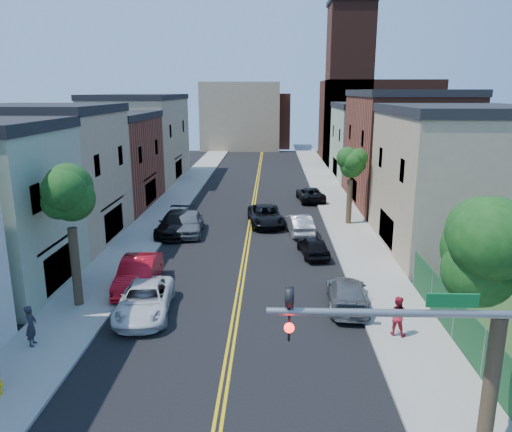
# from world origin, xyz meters

# --- Properties ---
(sidewalk_left) EXTENTS (3.20, 100.00, 0.15)m
(sidewalk_left) POSITION_xyz_m (-7.90, 40.00, 0.07)
(sidewalk_left) COLOR gray
(sidewalk_left) RESTS_ON ground
(sidewalk_right) EXTENTS (3.20, 100.00, 0.15)m
(sidewalk_right) POSITION_xyz_m (7.90, 40.00, 0.07)
(sidewalk_right) COLOR gray
(sidewalk_right) RESTS_ON ground
(curb_left) EXTENTS (0.30, 100.00, 0.15)m
(curb_left) POSITION_xyz_m (-6.15, 40.00, 0.07)
(curb_left) COLOR gray
(curb_left) RESTS_ON ground
(curb_right) EXTENTS (0.30, 100.00, 0.15)m
(curb_right) POSITION_xyz_m (6.15, 40.00, 0.07)
(curb_right) COLOR gray
(curb_right) RESTS_ON ground
(bldg_left_tan_near) EXTENTS (9.00, 10.00, 9.00)m
(bldg_left_tan_near) POSITION_xyz_m (-14.00, 25.00, 4.50)
(bldg_left_tan_near) COLOR #998466
(bldg_left_tan_near) RESTS_ON ground
(bldg_left_brick) EXTENTS (9.00, 12.00, 8.00)m
(bldg_left_brick) POSITION_xyz_m (-14.00, 36.00, 4.00)
(bldg_left_brick) COLOR brown
(bldg_left_brick) RESTS_ON ground
(bldg_left_tan_far) EXTENTS (9.00, 16.00, 9.50)m
(bldg_left_tan_far) POSITION_xyz_m (-14.00, 50.00, 4.75)
(bldg_left_tan_far) COLOR #998466
(bldg_left_tan_far) RESTS_ON ground
(bldg_right_tan) EXTENTS (9.00, 12.00, 9.00)m
(bldg_right_tan) POSITION_xyz_m (14.00, 24.00, 4.50)
(bldg_right_tan) COLOR #998466
(bldg_right_tan) RESTS_ON ground
(bldg_right_brick) EXTENTS (9.00, 14.00, 10.00)m
(bldg_right_brick) POSITION_xyz_m (14.00, 38.00, 5.00)
(bldg_right_brick) COLOR brown
(bldg_right_brick) RESTS_ON ground
(bldg_right_palegrn) EXTENTS (9.00, 12.00, 8.50)m
(bldg_right_palegrn) POSITION_xyz_m (14.00, 52.00, 4.25)
(bldg_right_palegrn) COLOR gray
(bldg_right_palegrn) RESTS_ON ground
(church) EXTENTS (16.20, 14.20, 22.60)m
(church) POSITION_xyz_m (16.33, 67.07, 7.24)
(church) COLOR #4C2319
(church) RESTS_ON ground
(backdrop_left) EXTENTS (14.00, 8.00, 12.00)m
(backdrop_left) POSITION_xyz_m (-4.00, 82.00, 6.00)
(backdrop_left) COLOR #998466
(backdrop_left) RESTS_ON ground
(backdrop_center) EXTENTS (10.00, 8.00, 10.00)m
(backdrop_center) POSITION_xyz_m (0.00, 86.00, 5.00)
(backdrop_center) COLOR brown
(backdrop_center) RESTS_ON ground
(fence_right) EXTENTS (0.04, 15.00, 1.90)m
(fence_right) POSITION_xyz_m (9.50, 9.50, 1.10)
(fence_right) COLOR #143F1E
(fence_right) RESTS_ON sidewalk_right
(tree_left_mid) EXTENTS (5.20, 5.20, 9.29)m
(tree_left_mid) POSITION_xyz_m (-7.88, 14.01, 6.58)
(tree_left_mid) COLOR #392C1C
(tree_left_mid) RESTS_ON sidewalk_left
(tree_right_far) EXTENTS (4.40, 4.40, 8.03)m
(tree_right_far) POSITION_xyz_m (7.92, 30.01, 5.76)
(tree_right_far) COLOR #392C1C
(tree_right_far) RESTS_ON sidewalk_right
(traffic_signal) EXTENTS (5.50, 0.31, 7.20)m
(traffic_signal) POSITION_xyz_m (5.87, -0.50, 4.79)
(traffic_signal) COLOR slate
(traffic_signal) RESTS_ON sidewalk_right
(red_sedan) EXTENTS (2.03, 5.28, 1.72)m
(red_sedan) POSITION_xyz_m (-5.50, 16.41, 0.86)
(red_sedan) COLOR #B60C19
(red_sedan) RESTS_ON ground
(white_pickup) EXTENTS (2.90, 5.46, 1.46)m
(white_pickup) POSITION_xyz_m (-4.38, 13.25, 0.73)
(white_pickup) COLOR silver
(white_pickup) RESTS_ON ground
(grey_car_left) EXTENTS (2.38, 5.18, 1.72)m
(grey_car_left) POSITION_xyz_m (-4.52, 26.98, 0.86)
(grey_car_left) COLOR slate
(grey_car_left) RESTS_ON ground
(black_car_left) EXTENTS (2.51, 5.74, 1.64)m
(black_car_left) POSITION_xyz_m (-5.50, 27.02, 0.82)
(black_car_left) COLOR black
(black_car_left) RESTS_ON ground
(grey_car_right) EXTENTS (2.26, 4.92, 1.39)m
(grey_car_right) POSITION_xyz_m (5.50, 14.42, 0.70)
(grey_car_right) COLOR #53565A
(grey_car_right) RESTS_ON ground
(black_car_right) EXTENTS (2.14, 4.16, 1.36)m
(black_car_right) POSITION_xyz_m (4.45, 22.21, 0.68)
(black_car_right) COLOR black
(black_car_right) RESTS_ON ground
(silver_car_right) EXTENTS (2.15, 4.66, 1.48)m
(silver_car_right) POSITION_xyz_m (3.80, 27.39, 0.74)
(silver_car_right) COLOR #A3A4AA
(silver_car_right) RESTS_ON ground
(dark_car_right_far) EXTENTS (2.81, 5.21, 1.39)m
(dark_car_right_far) POSITION_xyz_m (5.50, 38.69, 0.69)
(dark_car_right_far) COLOR black
(dark_car_right_far) RESTS_ON ground
(black_suv_lane) EXTENTS (3.26, 5.84, 1.54)m
(black_suv_lane) POSITION_xyz_m (1.24, 29.76, 0.77)
(black_suv_lane) COLOR black
(black_suv_lane) RESTS_ON ground
(pedestrian_left) EXTENTS (0.53, 0.71, 1.77)m
(pedestrian_left) POSITION_xyz_m (-8.27, 9.90, 1.04)
(pedestrian_left) COLOR #24242B
(pedestrian_left) RESTS_ON sidewalk_left
(pedestrian_right) EXTENTS (1.06, 0.97, 1.78)m
(pedestrian_right) POSITION_xyz_m (7.17, 11.31, 1.04)
(pedestrian_right) COLOR #B51B2D
(pedestrian_right) RESTS_ON sidewalk_right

